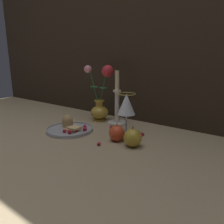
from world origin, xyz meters
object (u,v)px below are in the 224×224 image
object	(u,v)px
vase	(100,100)
candlestick	(117,108)
apple_near_glass	(117,133)
wine_glass	(126,106)
plate_with_pastries	(69,127)
apple_beside_vase	(133,138)

from	to	relation	value
vase	candlestick	bearing A→B (deg)	1.94
apple_near_glass	vase	bearing A→B (deg)	141.87
wine_glass	apple_near_glass	bearing A→B (deg)	-79.41
vase	apple_near_glass	world-z (taller)	vase
candlestick	apple_near_glass	size ratio (longest dim) A/B	3.65
vase	apple_near_glass	bearing A→B (deg)	-38.13
vase	plate_with_pastries	distance (m)	0.24
candlestick	apple_beside_vase	world-z (taller)	candlestick
apple_near_glass	plate_with_pastries	bearing A→B (deg)	-173.91
apple_beside_vase	vase	bearing A→B (deg)	148.11
vase	apple_near_glass	distance (m)	0.32
apple_beside_vase	candlestick	bearing A→B (deg)	136.84
wine_glass	apple_near_glass	size ratio (longest dim) A/B	2.37
apple_near_glass	candlestick	bearing A→B (deg)	125.20
vase	candlestick	distance (m)	0.11
vase	wine_glass	xyz separation A→B (m)	(0.23, -0.10, 0.02)
candlestick	apple_beside_vase	distance (m)	0.31
candlestick	wine_glass	bearing A→B (deg)	-39.43
plate_with_pastries	apple_near_glass	xyz separation A→B (m)	(0.26, 0.03, 0.02)
wine_glass	apple_beside_vase	bearing A→B (deg)	-47.04
plate_with_pastries	wine_glass	distance (m)	0.29
wine_glass	apple_beside_vase	world-z (taller)	wine_glass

